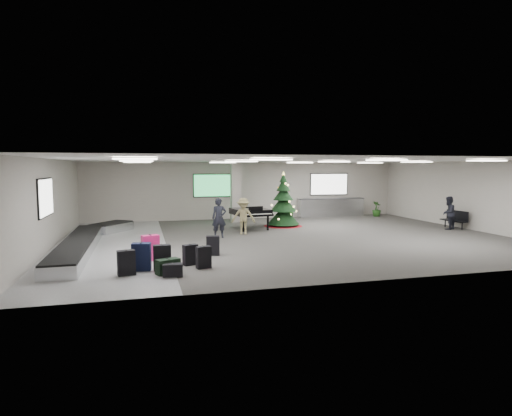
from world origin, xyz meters
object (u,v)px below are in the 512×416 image
object	(u,v)px
potted_plant_right	(377,209)
grand_piano	(251,212)
christmas_tree	(283,207)
traveler_a	(219,218)
bench	(455,218)
traveler_b	(243,216)
traveler_bench	(448,213)
pink_suitcase	(150,248)
baggage_carousel	(86,241)
service_counter	(331,207)
potted_plant_left	(291,211)

from	to	relation	value
potted_plant_right	grand_piano	bearing A→B (deg)	-159.70
christmas_tree	traveler_a	size ratio (longest dim) A/B	1.65
grand_piano	bench	world-z (taller)	grand_piano
christmas_tree	traveler_b	size ratio (longest dim) A/B	1.71
potted_plant_right	traveler_a	bearing A→B (deg)	-153.36
traveler_b	traveler_bench	xyz separation A→B (m)	(9.60, -1.08, -0.01)
traveler_a	traveler_b	distance (m)	1.34
pink_suitcase	baggage_carousel	bearing A→B (deg)	110.29
service_counter	christmas_tree	size ratio (longest dim) A/B	1.50
christmas_tree	potted_plant_right	world-z (taller)	christmas_tree
traveler_bench	bench	bearing A→B (deg)	174.10
pink_suitcase	traveler_b	distance (m)	5.98
grand_piano	traveler_b	bearing A→B (deg)	-122.75
traveler_a	traveler_bench	bearing A→B (deg)	0.74
service_counter	bench	xyz separation A→B (m)	(3.59, -6.17, -0.07)
baggage_carousel	traveler_bench	size ratio (longest dim) A/B	6.25
baggage_carousel	bench	size ratio (longest dim) A/B	7.11
potted_plant_left	traveler_bench	bearing A→B (deg)	-47.73
grand_piano	traveler_bench	xyz separation A→B (m)	(8.91, -2.52, -0.03)
baggage_carousel	christmas_tree	world-z (taller)	christmas_tree
grand_piano	bench	distance (m)	9.77
pink_suitcase	bench	size ratio (longest dim) A/B	0.61
bench	traveler_bench	size ratio (longest dim) A/B	0.88
grand_piano	bench	bearing A→B (deg)	-20.45
christmas_tree	baggage_carousel	bearing A→B (deg)	-158.48
grand_piano	traveler_b	world-z (taller)	traveler_b
service_counter	potted_plant_right	distance (m)	2.73
baggage_carousel	christmas_tree	size ratio (longest dim) A/B	3.58
traveler_a	potted_plant_left	size ratio (longest dim) A/B	2.13
pink_suitcase	bench	xyz separation A→B (m)	(14.22, 3.54, 0.08)
potted_plant_right	potted_plant_left	bearing A→B (deg)	174.84
traveler_bench	christmas_tree	bearing A→B (deg)	-50.50
christmas_tree	traveler_bench	size ratio (longest dim) A/B	1.74
christmas_tree	potted_plant_left	bearing A→B (deg)	63.68
traveler_bench	potted_plant_right	size ratio (longest dim) A/B	1.72
pink_suitcase	potted_plant_right	bearing A→B (deg)	17.79
bench	traveler_bench	world-z (taller)	traveler_bench
service_counter	christmas_tree	distance (m)	5.26
grand_piano	service_counter	bearing A→B (deg)	26.40
christmas_tree	potted_plant_left	world-z (taller)	christmas_tree
service_counter	potted_plant_left	bearing A→B (deg)	-174.63
service_counter	potted_plant_left	world-z (taller)	service_counter
baggage_carousel	traveler_bench	distance (m)	15.86
pink_suitcase	potted_plant_left	size ratio (longest dim) A/B	1.07
bench	traveler_b	world-z (taller)	traveler_b
christmas_tree	traveler_a	bearing A→B (deg)	-144.27
potted_plant_left	christmas_tree	bearing A→B (deg)	-116.32
service_counter	grand_piano	xyz separation A→B (m)	(-5.90, -3.87, 0.26)
pink_suitcase	traveler_a	distance (m)	4.74
pink_suitcase	christmas_tree	world-z (taller)	christmas_tree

